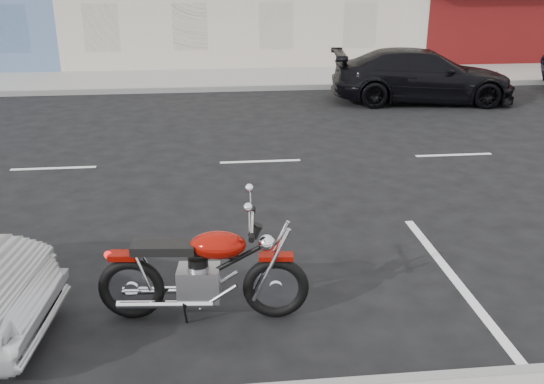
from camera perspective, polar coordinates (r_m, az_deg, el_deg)
The scene contains 5 objects.
ground at distance 12.39m, azimuth 8.15°, elevation 3.17°, with size 120.00×120.00×0.00m, color black.
sidewalk_far at distance 20.56m, azimuth -11.84°, elevation 10.24°, with size 80.00×3.40×0.15m, color gray.
curb_far at distance 18.89m, azimuth -12.29°, elevation 9.30°, with size 80.00×0.12×0.16m, color gray.
motorcycle at distance 6.68m, azimuth 0.62°, elevation -7.77°, with size 2.32×0.77×1.16m.
car_far at distance 17.73m, azimuth 13.95°, elevation 10.58°, with size 2.05×5.04×1.46m, color black.
Camera 1 is at (-3.00, -11.43, 3.74)m, focal length 40.00 mm.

